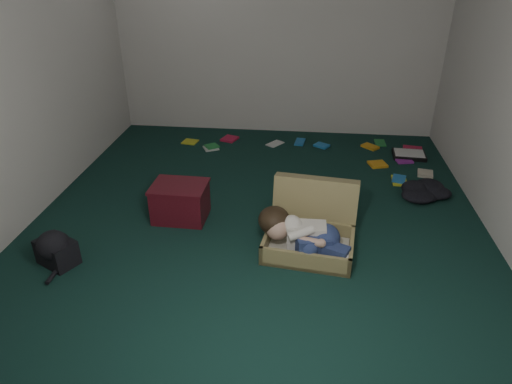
# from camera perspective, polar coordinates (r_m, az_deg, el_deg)

# --- Properties ---
(floor) EXTENTS (4.50, 4.50, 0.00)m
(floor) POSITION_cam_1_polar(r_m,az_deg,el_deg) (4.13, 0.23, -3.29)
(floor) COLOR black
(floor) RESTS_ON ground
(wall_back) EXTENTS (4.50, 0.00, 4.50)m
(wall_back) POSITION_cam_1_polar(r_m,az_deg,el_deg) (5.83, 2.74, 19.73)
(wall_back) COLOR silver
(wall_back) RESTS_ON ground
(wall_front) EXTENTS (4.50, 0.00, 4.50)m
(wall_front) POSITION_cam_1_polar(r_m,az_deg,el_deg) (1.56, -8.47, -5.62)
(wall_front) COLOR silver
(wall_front) RESTS_ON ground
(wall_left) EXTENTS (0.00, 4.50, 4.50)m
(wall_left) POSITION_cam_1_polar(r_m,az_deg,el_deg) (4.31, -28.04, 13.55)
(wall_left) COLOR silver
(wall_left) RESTS_ON ground
(suitcase) EXTENTS (0.78, 0.76, 0.51)m
(suitcase) POSITION_cam_1_polar(r_m,az_deg,el_deg) (3.75, 6.93, -4.42)
(suitcase) COLOR #958752
(suitcase) RESTS_ON floor
(person) EXTENTS (0.74, 0.43, 0.32)m
(person) POSITION_cam_1_polar(r_m,az_deg,el_deg) (3.58, 5.84, -5.24)
(person) COLOR silver
(person) RESTS_ON suitcase
(maroon_bin) EXTENTS (0.49, 0.39, 0.33)m
(maroon_bin) POSITION_cam_1_polar(r_m,az_deg,el_deg) (4.12, -9.44, -1.18)
(maroon_bin) COLOR #4B0F18
(maroon_bin) RESTS_ON floor
(backpack) EXTENTS (0.46, 0.43, 0.22)m
(backpack) POSITION_cam_1_polar(r_m,az_deg,el_deg) (3.84, -23.65, -6.78)
(backpack) COLOR black
(backpack) RESTS_ON floor
(clothing_pile) EXTENTS (0.49, 0.43, 0.13)m
(clothing_pile) POSITION_cam_1_polar(r_m,az_deg,el_deg) (4.75, 20.24, 0.21)
(clothing_pile) COLOR black
(clothing_pile) RESTS_ON floor
(paper_tray) EXTENTS (0.39, 0.30, 0.05)m
(paper_tray) POSITION_cam_1_polar(r_m,az_deg,el_deg) (5.63, 18.59, 4.44)
(paper_tray) COLOR black
(paper_tray) RESTS_ON floor
(book_scatter) EXTENTS (2.94, 1.24, 0.02)m
(book_scatter) POSITION_cam_1_polar(r_m,az_deg,el_deg) (5.54, 8.92, 5.03)
(book_scatter) COLOR gold
(book_scatter) RESTS_ON floor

